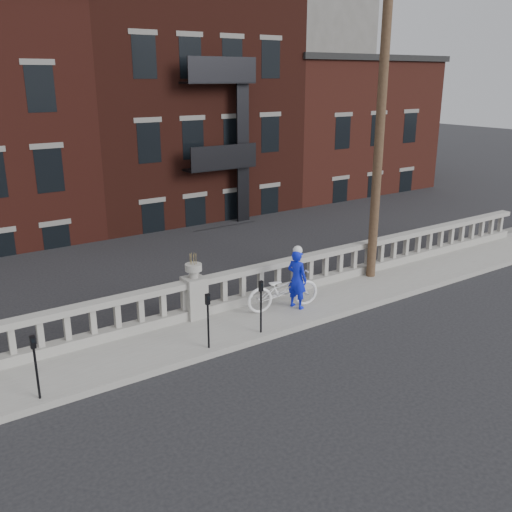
% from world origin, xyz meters
% --- Properties ---
extents(ground, '(120.00, 120.00, 0.00)m').
position_xyz_m(ground, '(0.00, 0.00, 0.00)').
color(ground, black).
rests_on(ground, ground).
extents(sidewalk, '(32.00, 2.20, 0.15)m').
position_xyz_m(sidewalk, '(0.00, 3.00, 0.07)').
color(sidewalk, gray).
rests_on(sidewalk, ground).
extents(balustrade, '(28.00, 0.34, 1.03)m').
position_xyz_m(balustrade, '(0.00, 3.95, 0.64)').
color(balustrade, gray).
rests_on(balustrade, sidewalk).
extents(planter_pedestal, '(0.55, 0.55, 1.76)m').
position_xyz_m(planter_pedestal, '(0.00, 3.95, 0.83)').
color(planter_pedestal, gray).
rests_on(planter_pedestal, sidewalk).
extents(lower_level, '(80.00, 44.00, 20.80)m').
position_xyz_m(lower_level, '(0.56, 23.04, 2.63)').
color(lower_level, '#605E59').
rests_on(lower_level, ground).
extents(utility_pole, '(1.60, 0.28, 10.00)m').
position_xyz_m(utility_pole, '(6.20, 3.60, 5.24)').
color(utility_pole, '#422D1E').
rests_on(utility_pole, sidewalk).
extents(parking_meter_b, '(0.10, 0.09, 1.36)m').
position_xyz_m(parking_meter_b, '(-4.50, 2.15, 1.00)').
color(parking_meter_b, black).
rests_on(parking_meter_b, sidewalk).
extents(parking_meter_c, '(0.10, 0.09, 1.36)m').
position_xyz_m(parking_meter_c, '(-0.63, 2.15, 1.00)').
color(parking_meter_c, black).
rests_on(parking_meter_c, sidewalk).
extents(parking_meter_d, '(0.10, 0.09, 1.36)m').
position_xyz_m(parking_meter_d, '(0.87, 2.15, 1.00)').
color(parking_meter_d, black).
rests_on(parking_meter_d, sidewalk).
extents(bicycle, '(2.22, 1.11, 1.11)m').
position_xyz_m(bicycle, '(2.25, 3.06, 0.71)').
color(bicycle, white).
rests_on(bicycle, sidewalk).
extents(cyclist, '(0.55, 0.69, 1.66)m').
position_xyz_m(cyclist, '(2.61, 2.91, 0.98)').
color(cyclist, '#0D1BC7').
rests_on(cyclist, sidewalk).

